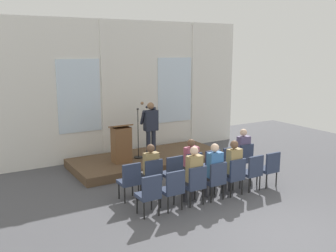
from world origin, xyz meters
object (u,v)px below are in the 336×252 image
Objects in this scene: audience_r0_c6 at (242,150)px; chair_r1_c0 at (149,193)px; mic_stand at (138,147)px; chair_r1_c2 at (195,183)px; chair_r1_c4 at (234,174)px; chair_r0_c2 at (172,171)px; audience_r1_c2 at (193,172)px; chair_r0_c6 at (244,158)px; chair_r1_c6 at (269,167)px; chair_r0_c5 at (227,161)px; audience_r0_c3 at (190,160)px; speaker at (151,125)px; chair_r0_c0 at (130,179)px; chair_r1_c5 at (253,171)px; audience_r0_c1 at (150,167)px; lectern at (121,144)px; chair_r1_c1 at (173,188)px; audience_r1_c3 at (214,168)px; chair_r0_c1 at (152,175)px; chair_r0_c3 at (192,167)px; audience_r1_c4 at (233,165)px; chair_r0_c4 at (210,164)px; chair_r1_c3 at (215,178)px.

audience_r0_c6 is 3.71m from chair_r1_c0.
mic_stand reaches higher than chair_r1_c2.
chair_r1_c2 is 1.00× the size of chair_r1_c4.
audience_r1_c2 is (0.00, -0.91, 0.23)m from chair_r0_c2.
chair_r1_c0 and chair_r1_c4 have the same top height.
chair_r1_c6 is (0.00, -0.99, 0.00)m from chair_r0_c6.
chair_r0_c5 is 3.12m from chair_r1_c0.
audience_r0_c3 is 2.08m from chair_r1_c6.
chair_r1_c6 is (3.54, 0.00, 0.00)m from chair_r1_c0.
mic_stand is (-0.38, 0.09, -0.66)m from speaker.
chair_r0_c5 is at bearing -57.16° from mic_stand.
mic_stand is at bearing 132.70° from audience_r0_c6.
chair_r0_c0 is 0.68× the size of audience_r1_c2.
audience_r0_c6 is at bearing 61.12° from chair_r1_c5.
audience_r0_c1 is 0.96× the size of audience_r0_c6.
audience_r1_c2 is at bearing 3.78° from chair_r1_c0.
audience_r1_c2 is (-1.77, -0.91, 0.23)m from chair_r0_c5.
lectern reaches higher than audience_r0_c3.
chair_r1_c1 is (0.59, -0.99, 0.00)m from chair_r0_c0.
mic_stand is 3.67m from chair_r1_c0.
chair_r0_c5 and chair_r1_c0 have the same top height.
audience_r1_c3 is (1.77, -0.91, 0.23)m from chair_r0_c0.
audience_r0_c1 reaches higher than chair_r0_c5.
chair_r0_c3 is at bearing 0.00° from chair_r0_c1.
chair_r0_c2 and chair_r0_c6 have the same top height.
audience_r0_c6 reaches higher than chair_r1_c5.
audience_r0_c6 is at bearing -51.73° from speaker.
lectern is 3.51m from audience_r0_c6.
chair_r1_c1 is at bearing 180.00° from chair_r1_c6.
lectern is at bearing 141.64° from audience_r0_c6.
chair_r0_c6 is at bearing -52.70° from speaker.
mic_stand reaches higher than audience_r1_c4.
mic_stand reaches higher than chair_r1_c0.
chair_r0_c6 is at bearing 0.00° from chair_r0_c4.
chair_r0_c2 is at bearing 120.78° from chair_r1_c3.
chair_r0_c2 is at bearing -104.87° from speaker.
audience_r0_c1 is 1.09m from chair_r1_c1.
audience_r1_c3 is at bearing -150.75° from audience_r0_c6.
audience_r1_c2 is at bearing -142.28° from chair_r0_c4.
chair_r1_c6 is at bearing -18.56° from chair_r0_c1.
chair_r0_c3 is (-0.02, -2.30, -0.72)m from speaker.
audience_r0_c6 is at bearing 16.81° from chair_r1_c0.
chair_r0_c0 is 3.54m from chair_r0_c6.
chair_r0_c3 is at bearing 90.00° from chair_r1_c3.
chair_r0_c6 is 1.15m from chair_r1_c5.
chair_r1_c0 is 1.21m from audience_r1_c2.
audience_r0_c6 is 1.45× the size of chair_r1_c3.
chair_r1_c6 is (2.76, -3.25, -0.27)m from lectern.
chair_r0_c0 is 0.68× the size of audience_r1_c4.
chair_r0_c1 is at bearing -175.97° from audience_r0_c3.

